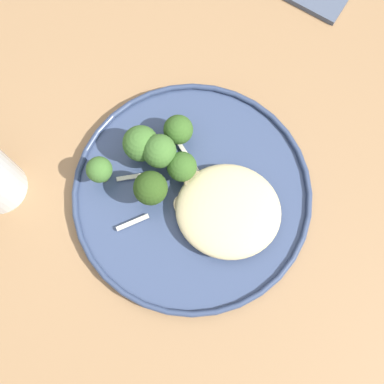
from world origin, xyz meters
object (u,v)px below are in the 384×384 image
(seared_scallop_tilted_round, at_px, (196,184))
(broccoli_floret_left_leaning, at_px, (159,154))
(broccoli_floret_center_pile, at_px, (178,130))
(broccoli_floret_beside_noodles, at_px, (151,188))
(dinner_plate, at_px, (192,194))
(broccoli_floret_right_tilted, at_px, (182,167))
(broccoli_floret_near_rim, at_px, (99,170))
(seared_scallop_tiny_bay, at_px, (230,210))
(seared_scallop_rear_pale, at_px, (209,215))
(broccoli_floret_small_sprig, at_px, (141,144))
(seared_scallop_on_noodles, at_px, (248,198))
(seared_scallop_left_edge, at_px, (186,205))
(seared_scallop_large_seared, at_px, (226,244))

(seared_scallop_tilted_round, xyz_separation_m, broccoli_floret_left_leaning, (-0.05, 0.02, 0.03))
(broccoli_floret_center_pile, xyz_separation_m, broccoli_floret_beside_noodles, (-0.02, -0.08, 0.01))
(dinner_plate, bearing_deg, broccoli_floret_right_tilted, 126.75)
(broccoli_floret_near_rim, bearing_deg, seared_scallop_tiny_bay, -4.39)
(seared_scallop_rear_pale, relative_size, broccoli_floret_near_rim, 0.49)
(broccoli_floret_small_sprig, distance_m, broccoli_floret_beside_noodles, 0.06)
(seared_scallop_on_noodles, bearing_deg, broccoli_floret_center_pile, 147.82)
(seared_scallop_rear_pale, relative_size, broccoli_floret_center_pile, 0.52)
(broccoli_floret_right_tilted, height_order, broccoli_floret_left_leaning, broccoli_floret_left_leaning)
(dinner_plate, relative_size, broccoli_floret_center_pile, 6.10)
(seared_scallop_left_edge, xyz_separation_m, broccoli_floret_left_leaning, (-0.04, 0.05, 0.03))
(seared_scallop_tiny_bay, bearing_deg, seared_scallop_large_seared, -86.37)
(seared_scallop_on_noodles, xyz_separation_m, seared_scallop_rear_pale, (-0.04, -0.03, 0.00))
(broccoli_floret_left_leaning, bearing_deg, seared_scallop_tiny_bay, -24.45)
(seared_scallop_left_edge, bearing_deg, broccoli_floret_left_leaning, 131.60)
(seared_scallop_rear_pale, xyz_separation_m, broccoli_floret_small_sprig, (-0.09, 0.06, 0.02))
(seared_scallop_tilted_round, distance_m, broccoli_floret_small_sprig, 0.08)
(dinner_plate, distance_m, broccoli_floret_small_sprig, 0.09)
(broccoli_floret_right_tilted, bearing_deg, seared_scallop_tilted_round, -32.94)
(broccoli_floret_center_pile, relative_size, broccoli_floret_right_tilted, 0.97)
(seared_scallop_rear_pale, bearing_deg, broccoli_floret_right_tilted, 132.15)
(seared_scallop_left_edge, relative_size, broccoli_floret_near_rim, 0.44)
(broccoli_floret_left_leaning, bearing_deg, broccoli_floret_beside_noodles, -90.73)
(dinner_plate, xyz_separation_m, seared_scallop_tilted_round, (0.00, 0.01, 0.01))
(broccoli_floret_center_pile, xyz_separation_m, broccoli_floret_near_rim, (-0.08, -0.07, 0.00))
(seared_scallop_tilted_round, relative_size, broccoli_floret_near_rim, 0.56)
(seared_scallop_large_seared, xyz_separation_m, seared_scallop_on_noodles, (0.02, 0.06, -0.00))
(seared_scallop_rear_pale, bearing_deg, seared_scallop_tiny_bay, 25.53)
(broccoli_floret_beside_noodles, bearing_deg, seared_scallop_left_edge, -6.52)
(broccoli_floret_center_pile, bearing_deg, broccoli_floret_left_leaning, -111.28)
(broccoli_floret_right_tilted, relative_size, broccoli_floret_near_rim, 0.98)
(seared_scallop_left_edge, height_order, broccoli_floret_small_sprig, broccoli_floret_small_sprig)
(seared_scallop_left_edge, bearing_deg, broccoli_floret_near_rim, 171.40)
(seared_scallop_tilted_round, xyz_separation_m, broccoli_floret_center_pile, (-0.03, 0.06, 0.02))
(seared_scallop_tiny_bay, distance_m, seared_scallop_left_edge, 0.05)
(broccoli_floret_center_pile, xyz_separation_m, broccoli_floret_left_leaning, (-0.01, -0.04, 0.01))
(dinner_plate, distance_m, seared_scallop_tilted_round, 0.02)
(seared_scallop_rear_pale, height_order, broccoli_floret_right_tilted, broccoli_floret_right_tilted)
(seared_scallop_on_noodles, bearing_deg, broccoli_floret_right_tilted, 169.10)
(broccoli_floret_small_sprig, bearing_deg, broccoli_floret_right_tilted, -18.06)
(seared_scallop_tilted_round, distance_m, seared_scallop_on_noodles, 0.06)
(seared_scallop_on_noodles, xyz_separation_m, broccoli_floret_beside_noodles, (-0.11, -0.02, 0.03))
(seared_scallop_tilted_round, height_order, broccoli_floret_small_sprig, broccoli_floret_small_sprig)
(seared_scallop_tilted_round, relative_size, seared_scallop_tiny_bay, 0.98)
(broccoli_floret_center_pile, bearing_deg, dinner_plate, -65.75)
(broccoli_floret_beside_noodles, bearing_deg, seared_scallop_on_noodles, 9.41)
(broccoli_floret_small_sprig, xyz_separation_m, broccoli_floret_near_rim, (-0.04, -0.04, -0.00))
(broccoli_floret_center_pile, distance_m, broccoli_floret_right_tilted, 0.05)
(broccoli_floret_small_sprig, bearing_deg, broccoli_floret_center_pile, 35.39)
(seared_scallop_on_noodles, relative_size, broccoli_floret_left_leaning, 0.46)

